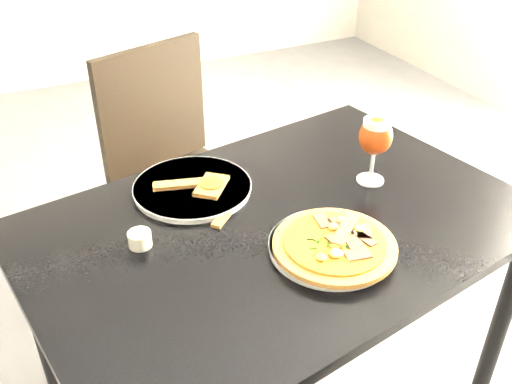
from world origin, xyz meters
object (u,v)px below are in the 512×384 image
pizza (335,244)px  chair_far (180,174)px  dining_table (279,249)px  beer_glass (376,137)px

pizza → chair_far: bearing=96.1°
dining_table → beer_glass: bearing=0.7°
chair_far → pizza: chair_far is taller
dining_table → chair_far: 0.69m
chair_far → beer_glass: size_ratio=5.14×
dining_table → pizza: bearing=-82.1°
dining_table → beer_glass: size_ratio=7.12×
dining_table → beer_glass: 0.38m
pizza → beer_glass: 0.35m
chair_far → pizza: bearing=-101.9°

